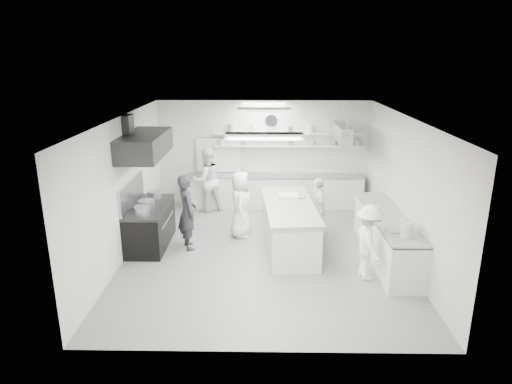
{
  "coord_description": "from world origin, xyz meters",
  "views": [
    {
      "loc": [
        -0.01,
        -9.25,
        4.26
      ],
      "look_at": [
        -0.18,
        0.6,
        1.23
      ],
      "focal_mm": 31.8,
      "sensor_mm": 36.0,
      "label": 1
    }
  ],
  "objects_px": {
    "stove": "(150,227)",
    "cook_stove": "(187,212)",
    "right_counter": "(387,237)",
    "back_counter": "(274,191)",
    "prep_island": "(289,227)",
    "cook_back": "(207,180)"
  },
  "relations": [
    {
      "from": "stove",
      "to": "back_counter",
      "type": "relative_size",
      "value": 0.36
    },
    {
      "from": "cook_back",
      "to": "cook_stove",
      "type": "bearing_deg",
      "value": 57.33
    },
    {
      "from": "back_counter",
      "to": "cook_back",
      "type": "bearing_deg",
      "value": -167.92
    },
    {
      "from": "back_counter",
      "to": "cook_stove",
      "type": "xyz_separation_m",
      "value": [
        -2.01,
        -2.94,
        0.4
      ]
    },
    {
      "from": "back_counter",
      "to": "prep_island",
      "type": "relative_size",
      "value": 1.86
    },
    {
      "from": "stove",
      "to": "prep_island",
      "type": "height_order",
      "value": "prep_island"
    },
    {
      "from": "back_counter",
      "to": "cook_back",
      "type": "distance_m",
      "value": 1.97
    },
    {
      "from": "back_counter",
      "to": "cook_back",
      "type": "relative_size",
      "value": 2.79
    },
    {
      "from": "stove",
      "to": "right_counter",
      "type": "distance_m",
      "value": 5.28
    },
    {
      "from": "back_counter",
      "to": "prep_island",
      "type": "bearing_deg",
      "value": -84.61
    },
    {
      "from": "back_counter",
      "to": "prep_island",
      "type": "xyz_separation_m",
      "value": [
        0.27,
        -2.89,
        0.04
      ]
    },
    {
      "from": "right_counter",
      "to": "prep_island",
      "type": "relative_size",
      "value": 1.23
    },
    {
      "from": "stove",
      "to": "right_counter",
      "type": "height_order",
      "value": "right_counter"
    },
    {
      "from": "right_counter",
      "to": "cook_stove",
      "type": "relative_size",
      "value": 1.92
    },
    {
      "from": "right_counter",
      "to": "cook_stove",
      "type": "distance_m",
      "value": 4.4
    },
    {
      "from": "stove",
      "to": "prep_island",
      "type": "distance_m",
      "value": 3.17
    },
    {
      "from": "prep_island",
      "to": "back_counter",
      "type": "bearing_deg",
      "value": 91.28
    },
    {
      "from": "stove",
      "to": "cook_stove",
      "type": "bearing_deg",
      "value": -9.18
    },
    {
      "from": "cook_stove",
      "to": "cook_back",
      "type": "height_order",
      "value": "cook_back"
    },
    {
      "from": "right_counter",
      "to": "prep_island",
      "type": "xyz_separation_m",
      "value": [
        -2.08,
        0.51,
        0.03
      ]
    },
    {
      "from": "stove",
      "to": "prep_island",
      "type": "xyz_separation_m",
      "value": [
        3.17,
        -0.09,
        0.05
      ]
    },
    {
      "from": "right_counter",
      "to": "back_counter",
      "type": "bearing_deg",
      "value": 124.65
    }
  ]
}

